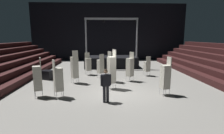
% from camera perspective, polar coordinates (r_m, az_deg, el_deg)
% --- Properties ---
extents(ground_plane, '(22.00, 30.00, 0.10)m').
position_cam_1_polar(ground_plane, '(10.40, 1.86, -8.83)').
color(ground_plane, slate).
extents(arena_end_wall, '(22.00, 0.30, 8.00)m').
position_cam_1_polar(arena_end_wall, '(24.82, -0.92, 11.67)').
color(arena_end_wall, black).
rests_on(arena_end_wall, ground_plane).
extents(stage_riser, '(5.72, 3.16, 5.22)m').
position_cam_1_polar(stage_riser, '(19.04, -0.31, 2.04)').
color(stage_riser, black).
rests_on(stage_riser, ground_plane).
extents(man_with_tie, '(0.57, 0.35, 1.75)m').
position_cam_1_polar(man_with_tie, '(8.59, -2.06, -5.63)').
color(man_with_tie, black).
rests_on(man_with_tie, ground_plane).
extents(chair_stack_front_left, '(0.61, 0.61, 1.96)m').
position_cam_1_polar(chair_stack_front_left, '(13.81, -3.89, 0.34)').
color(chair_stack_front_left, '#B2B5BA').
rests_on(chair_stack_front_left, ground_plane).
extents(chair_stack_front_right, '(0.61, 0.61, 2.39)m').
position_cam_1_polar(chair_stack_front_right, '(12.40, -12.51, -0.02)').
color(chair_stack_front_right, '#B2B5BA').
rests_on(chair_stack_front_right, ground_plane).
extents(chair_stack_mid_left, '(0.61, 0.61, 2.31)m').
position_cam_1_polar(chair_stack_mid_left, '(12.45, -0.09, 0.06)').
color(chair_stack_mid_left, '#B2B5BA').
rests_on(chair_stack_mid_left, ground_plane).
extents(chair_stack_mid_right, '(0.52, 0.52, 2.22)m').
position_cam_1_polar(chair_stack_mid_right, '(10.09, 17.58, -3.04)').
color(chair_stack_mid_right, '#B2B5BA').
rests_on(chair_stack_mid_right, ground_plane).
extents(chair_stack_mid_centre, '(0.62, 0.62, 2.22)m').
position_cam_1_polar(chair_stack_mid_centre, '(12.74, 6.07, 0.05)').
color(chair_stack_mid_centre, '#B2B5BA').
rests_on(chair_stack_mid_centre, ground_plane).
extents(chair_stack_rear_left, '(0.58, 0.58, 2.56)m').
position_cam_1_polar(chair_stack_rear_left, '(10.74, -0.13, -0.87)').
color(chair_stack_rear_left, '#B2B5BA').
rests_on(chair_stack_rear_left, ground_plane).
extents(chair_stack_rear_right, '(0.54, 0.54, 1.71)m').
position_cam_1_polar(chair_stack_rear_right, '(14.82, 11.73, 0.32)').
color(chair_stack_rear_right, '#B2B5BA').
rests_on(chair_stack_rear_right, ground_plane).
extents(chair_stack_rear_centre, '(0.58, 0.58, 1.96)m').
position_cam_1_polar(chair_stack_rear_centre, '(14.97, -8.06, 1.02)').
color(chair_stack_rear_centre, '#B2B5BA').
rests_on(chair_stack_rear_centre, ground_plane).
extents(chair_stack_aisle_left, '(0.56, 0.56, 2.22)m').
position_cam_1_polar(chair_stack_aisle_left, '(10.16, -23.78, -3.34)').
color(chair_stack_aisle_left, '#B2B5BA').
rests_on(chair_stack_aisle_left, ground_plane).
extents(chair_stack_aisle_right, '(0.60, 0.60, 2.14)m').
position_cam_1_polar(chair_stack_aisle_right, '(9.67, -17.73, -3.87)').
color(chair_stack_aisle_right, '#B2B5BA').
rests_on(chair_stack_aisle_right, ground_plane).
extents(equipment_road_case, '(1.07, 0.92, 0.72)m').
position_cam_1_polar(equipment_road_case, '(14.32, -20.95, -2.51)').
color(equipment_road_case, black).
rests_on(equipment_road_case, ground_plane).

